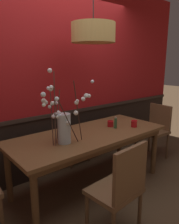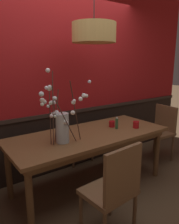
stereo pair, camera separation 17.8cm
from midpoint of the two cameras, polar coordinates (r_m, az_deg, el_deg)
ground_plane at (r=3.07m, az=-1.75°, el=-18.64°), size 24.00×24.00×0.00m
back_wall at (r=3.17m, az=-9.50°, el=8.59°), size 5.22×0.14×2.77m
dining_table at (r=2.78m, az=-1.85°, el=-7.13°), size 2.04×0.86×0.73m
chair_near_side_left at (r=2.07m, az=5.54°, el=-18.86°), size 0.48×0.41×0.93m
chair_head_east_end at (r=3.84m, az=15.49°, el=-4.00°), size 0.45×0.47×0.90m
chair_far_side_right at (r=3.60m, az=-6.39°, el=-4.56°), size 0.46×0.43×0.93m
vase_with_blossoms at (r=2.39m, az=-9.04°, el=-3.07°), size 0.43×0.44×0.82m
candle_holder_nearer_center at (r=3.03m, az=3.80°, el=-3.04°), size 0.08×0.08×0.08m
candle_holder_nearer_edge at (r=3.04m, az=9.94°, el=-3.04°), size 0.08×0.08×0.09m
condiment_bottle at (r=2.94m, az=5.08°, el=-2.83°), size 0.04×0.04×0.16m
pendant_lamp at (r=2.75m, az=-0.99°, el=19.98°), size 0.52×0.52×0.94m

